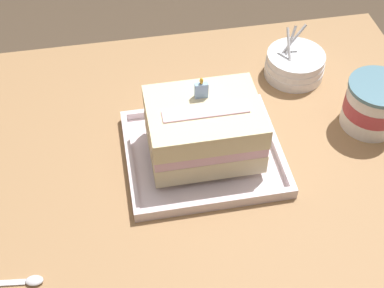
# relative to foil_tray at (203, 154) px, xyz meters

# --- Properties ---
(dining_table) EXTENTS (1.13, 0.78, 0.69)m
(dining_table) POSITION_rel_foil_tray_xyz_m (-0.04, 0.02, -0.10)
(dining_table) COLOR #9E754C
(dining_table) RESTS_ON ground_plane
(foil_tray) EXTENTS (0.30, 0.26, 0.02)m
(foil_tray) POSITION_rel_foil_tray_xyz_m (0.00, 0.00, 0.00)
(foil_tray) COLOR silver
(foil_tray) RESTS_ON dining_table
(birthday_cake) EXTENTS (0.21, 0.16, 0.15)m
(birthday_cake) POSITION_rel_foil_tray_xyz_m (-0.00, 0.00, 0.07)
(birthday_cake) COLOR beige
(birthday_cake) RESTS_ON foil_tray
(bowl_stack) EXTENTS (0.13, 0.13, 0.12)m
(bowl_stack) POSITION_rel_foil_tray_xyz_m (0.25, 0.21, 0.02)
(bowl_stack) COLOR white
(bowl_stack) RESTS_ON dining_table
(ice_cream_tub) EXTENTS (0.12, 0.12, 0.10)m
(ice_cream_tub) POSITION_rel_foil_tray_xyz_m (0.36, 0.03, 0.05)
(ice_cream_tub) COLOR white
(ice_cream_tub) RESTS_ON dining_table
(serving_spoon_near_tray) EXTENTS (0.13, 0.03, 0.01)m
(serving_spoon_near_tray) POSITION_rel_foil_tray_xyz_m (-0.35, -0.22, -0.00)
(serving_spoon_near_tray) COLOR silver
(serving_spoon_near_tray) RESTS_ON dining_table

